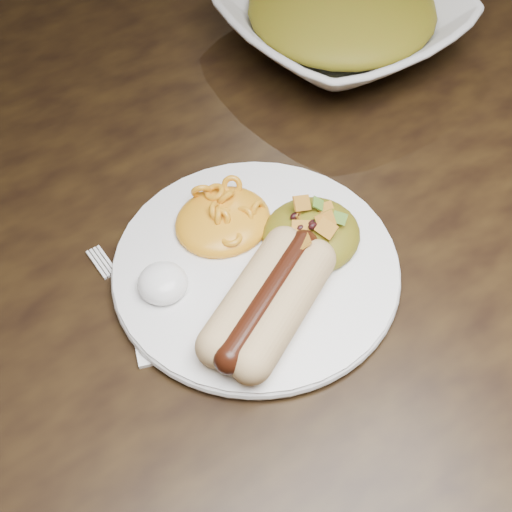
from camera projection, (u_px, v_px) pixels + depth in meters
floor at (214, 453)px, 1.29m from camera, size 4.00×4.00×0.00m
table at (185, 216)px, 0.77m from camera, size 1.60×0.90×0.75m
plate at (256, 268)px, 0.61m from camera, size 0.32×0.32×0.01m
hotdog at (269, 300)px, 0.56m from camera, size 0.12×0.11×0.03m
mac_and_cheese at (222, 212)px, 0.62m from camera, size 0.09×0.08×0.03m
sour_cream at (162, 280)px, 0.58m from camera, size 0.05×0.05×0.03m
taco_salad at (312, 228)px, 0.61m from camera, size 0.09×0.08×0.04m
fork at (138, 314)px, 0.58m from camera, size 0.07×0.14×0.00m
serving_bowl at (341, 20)px, 0.78m from camera, size 0.26×0.26×0.06m
bowl_filling at (343, 5)px, 0.77m from camera, size 0.27×0.27×0.05m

